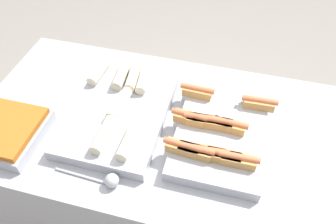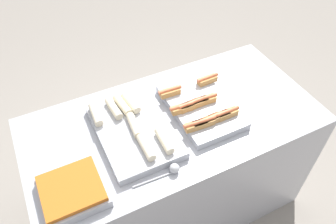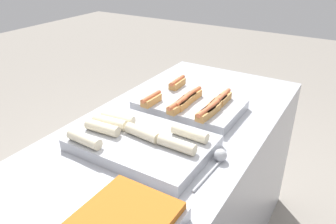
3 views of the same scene
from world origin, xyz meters
The scene contains 6 objects.
ground_plane centered at (0.00, 0.00, 0.00)m, with size 12.00×12.00×0.00m, color gray.
counter centered at (0.00, 0.00, 0.46)m, with size 1.69×0.84×0.92m.
tray_hotdogs centered at (0.17, -0.01, 0.95)m, with size 0.40×0.51×0.10m.
tray_wraps centered at (-0.24, 0.01, 0.95)m, with size 0.38×0.56×0.09m.
tray_side_front centered at (-0.64, -0.22, 0.95)m, with size 0.30×0.28×0.07m.
serving_spoon_near centered at (-0.17, -0.31, 0.94)m, with size 0.25×0.05×0.05m.
Camera 2 is at (-0.59, -1.12, 2.29)m, focal length 35.00 mm.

